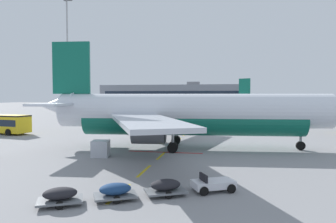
% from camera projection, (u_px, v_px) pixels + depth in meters
% --- Properties ---
extents(ground, '(400.00, 400.00, 0.00)m').
position_uv_depth(ground, '(333.00, 136.00, 46.55)').
color(ground, gray).
extents(apron_paint_markings, '(8.00, 98.21, 0.01)m').
position_uv_depth(apron_paint_markings, '(185.00, 134.00, 48.79)').
color(apron_paint_markings, yellow).
rests_on(apron_paint_markings, ground).
extents(airliner_foreground, '(34.82, 34.45, 12.20)m').
position_uv_depth(airliner_foreground, '(187.00, 114.00, 35.25)').
color(airliner_foreground, silver).
rests_on(airliner_foreground, ground).
extents(airliner_mid_left, '(31.29, 29.28, 11.83)m').
position_uv_depth(airliner_mid_left, '(281.00, 102.00, 98.20)').
color(airliner_mid_left, silver).
rests_on(airliner_mid_left, ground).
extents(baggage_train, '(10.98, 6.63, 1.14)m').
position_uv_depth(baggage_train, '(142.00, 189.00, 18.33)').
color(baggage_train, silver).
rests_on(baggage_train, ground).
extents(uld_cargo_container, '(1.85, 1.81, 1.60)m').
position_uv_depth(uld_cargo_container, '(101.00, 149.00, 30.60)').
color(uld_cargo_container, '#B7BCC6').
rests_on(uld_cargo_container, ground).
extents(apron_light_mast_near, '(1.80, 1.80, 27.42)m').
position_uv_depth(apron_light_mast_near, '(67.00, 46.00, 68.75)').
color(apron_light_mast_near, slate).
rests_on(apron_light_mast_near, ground).
extents(terminal_satellite, '(70.13, 18.51, 12.79)m').
position_uv_depth(terminal_satellite, '(173.00, 96.00, 157.25)').
color(terminal_satellite, gray).
rests_on(terminal_satellite, ground).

